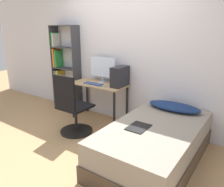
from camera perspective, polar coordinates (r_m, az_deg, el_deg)
name	(u,v)px	position (r m, az deg, el deg)	size (l,w,h in m)	color
ground_plane	(71,149)	(3.45, -10.72, -14.08)	(14.00, 14.00, 0.00)	tan
wall_back	(123,56)	(4.12, 2.76, 9.70)	(8.00, 0.05, 2.50)	silver
desk	(99,90)	(4.20, -3.41, 0.99)	(1.10, 0.53, 0.74)	tan
bookshelf	(63,71)	(5.02, -12.80, 5.71)	(0.67, 0.25, 1.81)	#38383D
office_chair	(73,112)	(3.75, -10.22, -4.67)	(0.56, 0.56, 1.04)	black
bed	(154,143)	(3.07, 10.98, -12.64)	(1.07, 1.90, 0.52)	#4C3D2D
pillow	(174,107)	(3.53, 15.90, -3.32)	(0.81, 0.36, 0.11)	navy
magazine	(138,127)	(2.85, 6.90, -8.72)	(0.24, 0.32, 0.01)	black
monitor	(103,68)	(4.24, -2.46, 6.56)	(0.60, 0.20, 0.49)	#B7B7BC
keyboard	(93,84)	(4.12, -4.86, 2.54)	(0.40, 0.13, 0.02)	#33477A
pc_tower	(120,77)	(3.92, 2.07, 4.44)	(0.18, 0.38, 0.36)	#232328
mouse	(104,86)	(3.97, -2.10, 2.05)	(0.06, 0.09, 0.02)	silver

